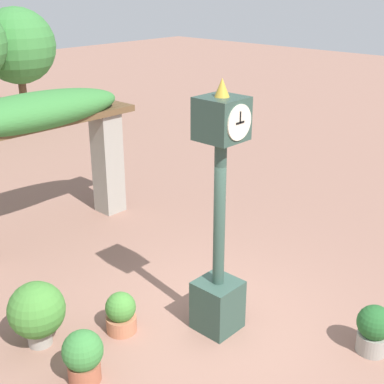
% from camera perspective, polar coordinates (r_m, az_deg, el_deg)
% --- Properties ---
extents(ground_plane, '(60.00, 60.00, 0.00)m').
position_cam_1_polar(ground_plane, '(8.14, 2.45, -14.02)').
color(ground_plane, '#8E6656').
extents(pedestal_clock, '(0.58, 0.60, 3.64)m').
position_cam_1_polar(pedestal_clock, '(7.30, 2.88, -4.18)').
color(pedestal_clock, '#2D473D').
rests_on(pedestal_clock, ground).
extents(pergola, '(4.39, 1.10, 2.84)m').
position_cam_1_polar(pergola, '(10.39, -16.43, 6.21)').
color(pergola, gray).
rests_on(pergola, ground).
extents(potted_plant_near_left, '(0.44, 0.44, 0.62)m').
position_cam_1_polar(potted_plant_near_left, '(7.93, -7.60, -12.66)').
color(potted_plant_near_left, '#B26B4C').
rests_on(potted_plant_near_left, ground).
extents(potted_plant_near_right, '(0.48, 0.48, 0.70)m').
position_cam_1_polar(potted_plant_near_right, '(7.85, 18.84, -13.64)').
color(potted_plant_near_right, gray).
rests_on(potted_plant_near_right, ground).
extents(potted_plant_far_left, '(0.79, 0.79, 0.95)m').
position_cam_1_polar(potted_plant_far_left, '(7.78, -16.23, -12.13)').
color(potted_plant_far_left, gray).
rests_on(potted_plant_far_left, ground).
extents(potted_plant_far_right, '(0.52, 0.52, 0.72)m').
position_cam_1_polar(potted_plant_far_right, '(7.12, -11.54, -16.72)').
color(potted_plant_far_right, '#9E563D').
rests_on(potted_plant_far_right, ground).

